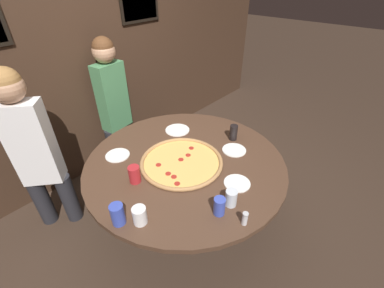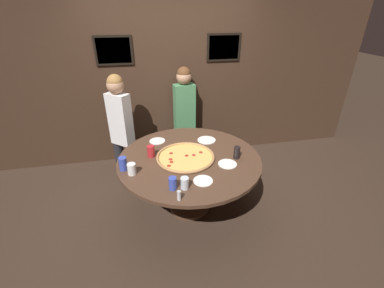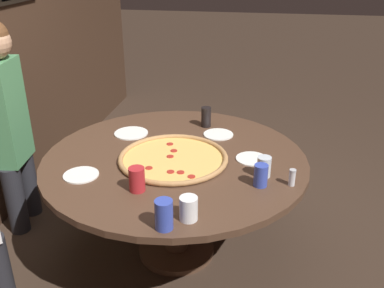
% 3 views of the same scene
% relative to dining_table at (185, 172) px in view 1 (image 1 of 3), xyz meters
% --- Properties ---
extents(ground_plane, '(24.00, 24.00, 0.00)m').
position_rel_dining_table_xyz_m(ground_plane, '(0.00, 0.00, -0.62)').
color(ground_plane, '#38281E').
extents(back_wall, '(6.40, 0.08, 2.60)m').
position_rel_dining_table_xyz_m(back_wall, '(0.00, 1.43, 0.69)').
color(back_wall, '#3D281C').
rests_on(back_wall, ground_plane).
extents(dining_table, '(1.66, 1.66, 0.74)m').
position_rel_dining_table_xyz_m(dining_table, '(0.00, 0.00, 0.00)').
color(dining_table, '#4C3323').
rests_on(dining_table, ground_plane).
extents(giant_pizza, '(0.68, 0.68, 0.03)m').
position_rel_dining_table_xyz_m(giant_pizza, '(-0.05, -0.00, 0.14)').
color(giant_pizza, '#EAB75B').
rests_on(giant_pizza, dining_table).
extents(drink_cup_near_right, '(0.09, 0.09, 0.12)m').
position_rel_dining_table_xyz_m(drink_cup_near_right, '(-0.65, -0.21, 0.18)').
color(drink_cup_near_right, white).
rests_on(drink_cup_near_right, dining_table).
extents(drink_cup_far_right, '(0.09, 0.09, 0.15)m').
position_rel_dining_table_xyz_m(drink_cup_far_right, '(-0.74, -0.11, 0.20)').
color(drink_cup_far_right, '#384CB7').
rests_on(drink_cup_far_right, dining_table).
extents(drink_cup_near_left, '(0.09, 0.09, 0.14)m').
position_rel_dining_table_xyz_m(drink_cup_near_left, '(-0.43, 0.11, 0.19)').
color(drink_cup_near_left, '#B22328').
rests_on(drink_cup_near_left, dining_table).
extents(drink_cup_centre_back, '(0.08, 0.08, 0.12)m').
position_rel_dining_table_xyz_m(drink_cup_centre_back, '(-0.15, -0.55, 0.18)').
color(drink_cup_centre_back, silver).
rests_on(drink_cup_centre_back, dining_table).
extents(drink_cup_by_shaker, '(0.08, 0.08, 0.13)m').
position_rel_dining_table_xyz_m(drink_cup_by_shaker, '(-0.27, -0.54, 0.19)').
color(drink_cup_by_shaker, '#384CB7').
rests_on(drink_cup_by_shaker, dining_table).
extents(drink_cup_front_edge, '(0.07, 0.07, 0.15)m').
position_rel_dining_table_xyz_m(drink_cup_front_edge, '(0.53, -0.12, 0.20)').
color(drink_cup_front_edge, black).
rests_on(drink_cup_front_edge, dining_table).
extents(white_plate_right_side, '(0.20, 0.20, 0.01)m').
position_rel_dining_table_xyz_m(white_plate_right_side, '(0.05, -0.48, 0.13)').
color(white_plate_right_side, white).
rests_on(white_plate_right_side, dining_table).
extents(white_plate_far_back, '(0.21, 0.21, 0.01)m').
position_rel_dining_table_xyz_m(white_plate_far_back, '(0.39, -0.23, 0.13)').
color(white_plate_far_back, white).
rests_on(white_plate_far_back, dining_table).
extents(white_plate_left_side, '(0.24, 0.24, 0.01)m').
position_rel_dining_table_xyz_m(white_plate_left_side, '(0.30, 0.38, 0.13)').
color(white_plate_left_side, white).
rests_on(white_plate_left_side, dining_table).
extents(white_plate_near_front, '(0.20, 0.20, 0.01)m').
position_rel_dining_table_xyz_m(white_plate_near_front, '(-0.33, 0.48, 0.13)').
color(white_plate_near_front, white).
rests_on(white_plate_near_front, dining_table).
extents(condiment_shaker, '(0.04, 0.04, 0.10)m').
position_rel_dining_table_xyz_m(condiment_shaker, '(-0.23, -0.71, 0.17)').
color(condiment_shaker, silver).
rests_on(condiment_shaker, dining_table).
extents(diner_side_left, '(0.38, 0.35, 1.53)m').
position_rel_dining_table_xyz_m(diner_side_left, '(-0.80, 0.94, 0.25)').
color(diner_side_left, '#232328').
rests_on(diner_side_left, ground_plane).
extents(diner_side_right, '(0.39, 0.23, 1.53)m').
position_rel_dining_table_xyz_m(diner_side_right, '(0.16, 1.22, 0.25)').
color(diner_side_right, '#232328').
rests_on(diner_side_right, ground_plane).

